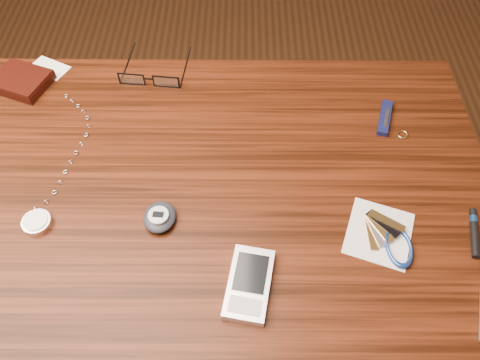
{
  "coord_description": "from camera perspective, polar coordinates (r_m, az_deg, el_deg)",
  "views": [
    {
      "loc": [
        0.07,
        -0.43,
        1.4
      ],
      "look_at": [
        0.07,
        0.03,
        0.76
      ],
      "focal_mm": 35.0,
      "sensor_mm": 36.0,
      "label": 1
    }
  ],
  "objects": [
    {
      "name": "black_blue_pen",
      "position": [
        0.83,
        26.65,
        -5.58
      ],
      "size": [
        0.03,
        0.09,
        0.01
      ],
      "color": "black",
      "rests_on": "desk"
    },
    {
      "name": "wallet_and_card",
      "position": [
        1.05,
        -25.03,
        10.93
      ],
      "size": [
        0.15,
        0.15,
        0.02
      ],
      "color": "black",
      "rests_on": "desk"
    },
    {
      "name": "pocket_knife",
      "position": [
        0.93,
        17.23,
        7.26
      ],
      "size": [
        0.04,
        0.09,
        0.01
      ],
      "color": "#101634",
      "rests_on": "desk"
    },
    {
      "name": "ground",
      "position": [
        1.47,
        -2.72,
        -18.57
      ],
      "size": [
        3.8,
        3.8,
        0.0
      ],
      "primitive_type": "plane",
      "color": "#472814",
      "rests_on": "ground"
    },
    {
      "name": "gold_ring",
      "position": [
        0.92,
        19.2,
        5.27
      ],
      "size": [
        0.02,
        0.02,
        0.0
      ],
      "primitive_type": "torus",
      "rotation": [
        0.0,
        0.0,
        -0.14
      ],
      "color": "tan",
      "rests_on": "desk"
    },
    {
      "name": "desk",
      "position": [
        0.87,
        -4.37,
        -5.91
      ],
      "size": [
        1.0,
        0.7,
        0.75
      ],
      "color": "#391509",
      "rests_on": "ground"
    },
    {
      "name": "pda_phone",
      "position": [
        0.7,
        1.12,
        -12.53
      ],
      "size": [
        0.08,
        0.12,
        0.02
      ],
      "color": "silver",
      "rests_on": "desk"
    },
    {
      "name": "pedometer",
      "position": [
        0.76,
        -9.77,
        -4.46
      ],
      "size": [
        0.06,
        0.06,
        0.02
      ],
      "color": "black",
      "rests_on": "desk"
    },
    {
      "name": "eyeglasses",
      "position": [
        0.97,
        -10.94,
        12.07
      ],
      "size": [
        0.14,
        0.14,
        0.03
      ],
      "color": "black",
      "rests_on": "desk"
    },
    {
      "name": "notepad_keys",
      "position": [
        0.77,
        17.69,
        -6.85
      ],
      "size": [
        0.13,
        0.14,
        0.01
      ],
      "color": "white",
      "rests_on": "desk"
    },
    {
      "name": "pocket_watch",
      "position": [
        0.82,
        -23.29,
        -4.13
      ],
      "size": [
        0.07,
        0.32,
        0.01
      ],
      "color": "silver",
      "rests_on": "desk"
    }
  ]
}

